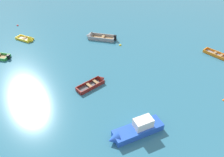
{
  "coord_description": "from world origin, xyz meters",
  "views": [
    {
      "loc": [
        2.31,
        -1.76,
        15.54
      ],
      "look_at": [
        0.0,
        17.81,
        0.15
      ],
      "focal_mm": 33.91,
      "sensor_mm": 36.0,
      "label": 1
    }
  ],
  "objects_px": {
    "mooring_buoy_between_boats_right": "(120,45)",
    "rowboat_maroon_near_camera": "(97,82)",
    "rowboat_grey_near_left": "(95,37)",
    "motor_launch_blue_back_row_center": "(135,130)",
    "mooring_buoy_outer_edge": "(224,100)",
    "mooring_buoy_near_foreground": "(18,26)",
    "rowboat_yellow_far_right": "(29,40)",
    "rowboat_orange_back_row_left": "(222,56)"
  },
  "relations": [
    {
      "from": "rowboat_grey_near_left",
      "to": "motor_launch_blue_back_row_center",
      "type": "bearing_deg",
      "value": -69.11
    },
    {
      "from": "rowboat_orange_back_row_left",
      "to": "rowboat_yellow_far_right",
      "type": "bearing_deg",
      "value": 176.86
    },
    {
      "from": "motor_launch_blue_back_row_center",
      "to": "mooring_buoy_between_boats_right",
      "type": "distance_m",
      "value": 16.16
    },
    {
      "from": "rowboat_yellow_far_right",
      "to": "mooring_buoy_outer_edge",
      "type": "bearing_deg",
      "value": -21.51
    },
    {
      "from": "rowboat_yellow_far_right",
      "to": "mooring_buoy_outer_edge",
      "type": "height_order",
      "value": "rowboat_yellow_far_right"
    },
    {
      "from": "rowboat_maroon_near_camera",
      "to": "rowboat_grey_near_left",
      "type": "bearing_deg",
      "value": 101.14
    },
    {
      "from": "rowboat_orange_back_row_left",
      "to": "mooring_buoy_outer_edge",
      "type": "xyz_separation_m",
      "value": [
        -2.18,
        -8.72,
        -0.18
      ]
    },
    {
      "from": "rowboat_orange_back_row_left",
      "to": "mooring_buoy_outer_edge",
      "type": "distance_m",
      "value": 8.99
    },
    {
      "from": "mooring_buoy_outer_edge",
      "to": "mooring_buoy_near_foreground",
      "type": "relative_size",
      "value": 0.87
    },
    {
      "from": "rowboat_orange_back_row_left",
      "to": "mooring_buoy_near_foreground",
      "type": "bearing_deg",
      "value": 168.42
    },
    {
      "from": "rowboat_orange_back_row_left",
      "to": "mooring_buoy_near_foreground",
      "type": "xyz_separation_m",
      "value": [
        -32.62,
        6.69,
        -0.18
      ]
    },
    {
      "from": "motor_launch_blue_back_row_center",
      "to": "rowboat_yellow_far_right",
      "type": "xyz_separation_m",
      "value": [
        -16.82,
        15.7,
        -0.36
      ]
    },
    {
      "from": "rowboat_yellow_far_right",
      "to": "mooring_buoy_outer_edge",
      "type": "relative_size",
      "value": 10.95
    },
    {
      "from": "rowboat_grey_near_left",
      "to": "mooring_buoy_between_boats_right",
      "type": "bearing_deg",
      "value": -23.9
    },
    {
      "from": "rowboat_yellow_far_right",
      "to": "rowboat_orange_back_row_left",
      "type": "distance_m",
      "value": 28.28
    },
    {
      "from": "mooring_buoy_between_boats_right",
      "to": "motor_launch_blue_back_row_center",
      "type": "bearing_deg",
      "value": -80.58
    },
    {
      "from": "rowboat_orange_back_row_left",
      "to": "mooring_buoy_outer_edge",
      "type": "relative_size",
      "value": 11.0
    },
    {
      "from": "rowboat_maroon_near_camera",
      "to": "mooring_buoy_between_boats_right",
      "type": "xyz_separation_m",
      "value": [
        1.95,
        9.29,
        -0.2
      ]
    },
    {
      "from": "rowboat_orange_back_row_left",
      "to": "rowboat_grey_near_left",
      "type": "distance_m",
      "value": 18.55
    },
    {
      "from": "rowboat_orange_back_row_left",
      "to": "mooring_buoy_outer_edge",
      "type": "height_order",
      "value": "rowboat_orange_back_row_left"
    },
    {
      "from": "rowboat_yellow_far_right",
      "to": "rowboat_maroon_near_camera",
      "type": "height_order",
      "value": "rowboat_maroon_near_camera"
    },
    {
      "from": "rowboat_yellow_far_right",
      "to": "mooring_buoy_between_boats_right",
      "type": "relative_size",
      "value": 8.81
    },
    {
      "from": "rowboat_yellow_far_right",
      "to": "rowboat_grey_near_left",
      "type": "distance_m",
      "value": 10.25
    },
    {
      "from": "rowboat_yellow_far_right",
      "to": "mooring_buoy_near_foreground",
      "type": "distance_m",
      "value": 6.76
    },
    {
      "from": "mooring_buoy_between_boats_right",
      "to": "rowboat_maroon_near_camera",
      "type": "bearing_deg",
      "value": -101.85
    },
    {
      "from": "motor_launch_blue_back_row_center",
      "to": "mooring_buoy_between_boats_right",
      "type": "height_order",
      "value": "motor_launch_blue_back_row_center"
    },
    {
      "from": "motor_launch_blue_back_row_center",
      "to": "rowboat_grey_near_left",
      "type": "bearing_deg",
      "value": 110.89
    },
    {
      "from": "rowboat_orange_back_row_left",
      "to": "mooring_buoy_between_boats_right",
      "type": "bearing_deg",
      "value": 172.76
    },
    {
      "from": "rowboat_orange_back_row_left",
      "to": "rowboat_maroon_near_camera",
      "type": "distance_m",
      "value": 17.68
    },
    {
      "from": "rowboat_orange_back_row_left",
      "to": "rowboat_maroon_near_camera",
      "type": "bearing_deg",
      "value": -154.88
    },
    {
      "from": "mooring_buoy_between_boats_right",
      "to": "mooring_buoy_near_foreground",
      "type": "xyz_separation_m",
      "value": [
        -18.56,
        4.9,
        0.0
      ]
    },
    {
      "from": "rowboat_maroon_near_camera",
      "to": "mooring_buoy_near_foreground",
      "type": "xyz_separation_m",
      "value": [
        -16.61,
        14.19,
        -0.2
      ]
    },
    {
      "from": "rowboat_grey_near_left",
      "to": "mooring_buoy_outer_edge",
      "type": "height_order",
      "value": "rowboat_grey_near_left"
    },
    {
      "from": "rowboat_grey_near_left",
      "to": "mooring_buoy_between_boats_right",
      "type": "relative_size",
      "value": 12.93
    },
    {
      "from": "mooring_buoy_near_foreground",
      "to": "rowboat_maroon_near_camera",
      "type": "bearing_deg",
      "value": -40.51
    },
    {
      "from": "rowboat_yellow_far_right",
      "to": "mooring_buoy_between_boats_right",
      "type": "height_order",
      "value": "rowboat_yellow_far_right"
    },
    {
      "from": "rowboat_orange_back_row_left",
      "to": "rowboat_maroon_near_camera",
      "type": "relative_size",
      "value": 0.99
    },
    {
      "from": "rowboat_maroon_near_camera",
      "to": "mooring_buoy_near_foreground",
      "type": "relative_size",
      "value": 9.64
    },
    {
      "from": "motor_launch_blue_back_row_center",
      "to": "mooring_buoy_between_boats_right",
      "type": "xyz_separation_m",
      "value": [
        -2.64,
        15.94,
        -0.51
      ]
    },
    {
      "from": "rowboat_yellow_far_right",
      "to": "mooring_buoy_between_boats_right",
      "type": "xyz_separation_m",
      "value": [
        14.18,
        0.24,
        -0.15
      ]
    },
    {
      "from": "rowboat_yellow_far_right",
      "to": "rowboat_maroon_near_camera",
      "type": "relative_size",
      "value": 0.98
    },
    {
      "from": "motor_launch_blue_back_row_center",
      "to": "rowboat_maroon_near_camera",
      "type": "distance_m",
      "value": 8.08
    }
  ]
}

